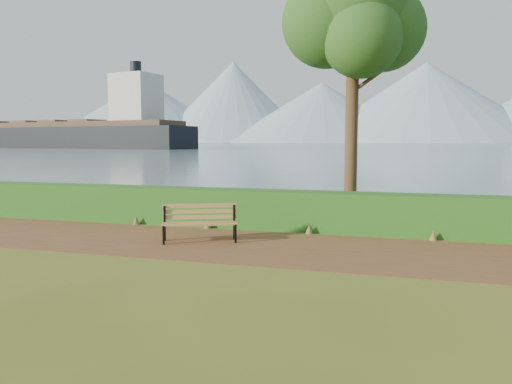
% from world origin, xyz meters
% --- Properties ---
extents(ground, '(140.00, 140.00, 0.00)m').
position_xyz_m(ground, '(0.00, 0.00, 0.00)').
color(ground, '#4B5B1A').
rests_on(ground, ground).
extents(path, '(40.00, 3.40, 0.01)m').
position_xyz_m(path, '(0.00, 0.30, 0.01)').
color(path, brown).
rests_on(path, ground).
extents(hedge, '(32.00, 0.85, 1.00)m').
position_xyz_m(hedge, '(0.00, 2.60, 0.50)').
color(hedge, '#194914').
rests_on(hedge, ground).
extents(water, '(700.00, 510.00, 0.00)m').
position_xyz_m(water, '(0.00, 260.00, 0.01)').
color(water, '#425A6B').
rests_on(water, ground).
extents(mountains, '(585.00, 190.00, 70.00)m').
position_xyz_m(mountains, '(-9.17, 406.05, 27.70)').
color(mountains, '#7F96A9').
rests_on(mountains, ground).
extents(bench, '(1.76, 1.12, 0.86)m').
position_xyz_m(bench, '(-0.65, 0.46, 0.49)').
color(bench, black).
rests_on(bench, ground).
extents(tree, '(3.94, 3.22, 7.71)m').
position_xyz_m(tree, '(2.34, 4.44, 5.73)').
color(tree, '#3A2717').
rests_on(tree, ground).
extents(cargo_ship, '(80.03, 25.38, 24.00)m').
position_xyz_m(cargo_ship, '(-83.10, 107.33, 3.58)').
color(cargo_ship, black).
rests_on(cargo_ship, ground).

